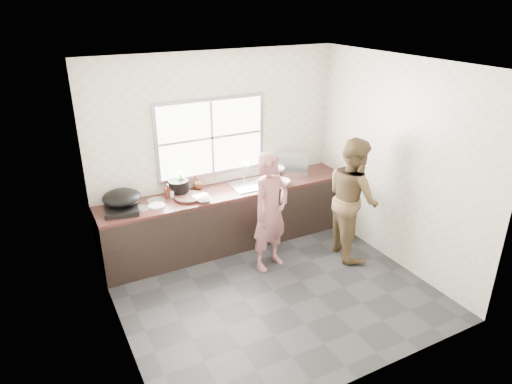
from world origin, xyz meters
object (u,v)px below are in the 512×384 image
bowl_mince (204,200)px  burner (122,209)px  black_pot (179,187)px  bottle_green (181,182)px  plate_food (157,206)px  dish_rack (291,164)px  bottle_brown_tall (168,191)px  pot_lid_left (140,209)px  cutting_board (189,197)px  glass_jar (172,194)px  wok (122,198)px  woman (270,216)px  bottle_brown_short (198,184)px  person_side (353,198)px  bowl_crabs (281,183)px  bowl_held (269,183)px  pot_lid_right (156,200)px

bowl_mince → burner: size_ratio=0.47×
black_pot → bottle_green: 0.09m
plate_food → dish_rack: dish_rack is taller
plate_food → burner: bearing=173.7°
bottle_brown_tall → pot_lid_left: size_ratio=0.70×
cutting_board → bottle_brown_tall: size_ratio=2.30×
plate_food → bottle_green: bottle_green is taller
glass_jar → wok: 0.67m
pot_lid_left → burner: bearing=169.8°
bowl_mince → glass_jar: (-0.32, 0.33, 0.02)m
woman → bottle_brown_short: woman is taller
woman → burner: (-1.71, 0.74, 0.15)m
person_side → burner: person_side is taller
bowl_crabs → bottle_brown_short: bottle_brown_short is taller
bowl_mince → wok: wok is taller
bowl_held → bottle_brown_tall: 1.43m
bowl_mince → bottle_brown_short: 0.45m
person_side → plate_food: (-2.42, 0.93, 0.03)m
person_side → bottle_green: (-1.98, 1.22, 0.17)m
bowl_held → bowl_crabs: bearing=-38.8°
black_pot → cutting_board: bearing=-74.1°
bowl_mince → plate_food: 0.61m
cutting_board → dish_rack: bearing=4.1°
burner → black_pot: bearing=13.7°
dish_rack → pot_lid_left: size_ratio=1.83×
plate_food → pot_lid_left: (-0.21, 0.01, -0.00)m
bottle_brown_tall → dish_rack: 1.89m
person_side → bowl_mince: 1.99m
black_pot → plate_food: black_pot is taller
bowl_mince → burner: bearing=169.3°
wok → black_pot: bearing=7.8°
bottle_brown_short → black_pot: bearing=-170.2°
bottle_brown_tall → plate_food: bearing=-136.0°
black_pot → pot_lid_left: size_ratio=1.14×
woman → dish_rack: bearing=28.6°
dish_rack → pot_lid_left: bearing=-154.3°
bowl_crabs → person_side: bearing=-49.7°
wok → person_side: bearing=-20.7°
bottle_brown_short → pot_lid_left: bearing=-162.2°
bowl_held → bottle_brown_short: size_ratio=1.24×
bowl_crabs → plate_food: 1.76m
black_pot → pot_lid_right: (-0.34, -0.08, -0.09)m
dish_rack → black_pot: bearing=-160.9°
burner → pot_lid_left: size_ratio=1.69×
bowl_held → bottle_green: 1.24m
bottle_brown_short → wok: bearing=-171.6°
black_pot → glass_jar: bearing=-151.8°
bowl_mince → bowl_held: 1.04m
person_side → cutting_board: bearing=77.6°
bowl_held → black_pot: (-1.24, 0.28, 0.07)m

